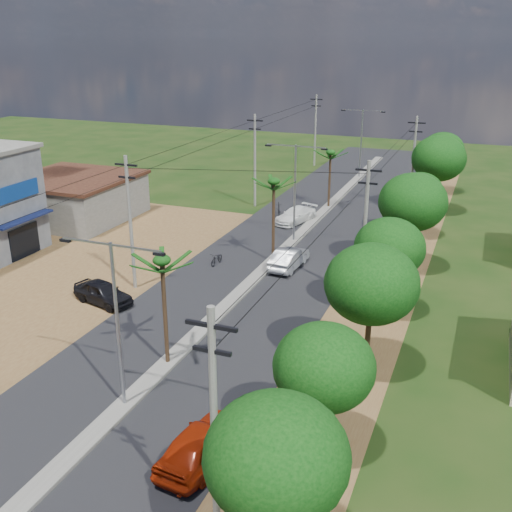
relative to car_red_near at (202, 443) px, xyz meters
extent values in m
plane|color=black|center=(-5.00, 2.04, -0.82)|extent=(160.00, 160.00, 0.00)
cube|color=black|center=(-5.00, 17.04, -0.80)|extent=(12.00, 110.00, 0.04)
cube|color=#605E56|center=(-5.00, 20.04, -0.73)|extent=(1.00, 90.00, 0.18)
cube|color=brown|center=(3.50, 17.04, -0.81)|extent=(5.00, 90.00, 0.03)
cube|color=#101842|center=(-22.60, 16.04, 2.28)|extent=(0.80, 5.40, 0.15)
cube|color=black|center=(-22.95, 16.04, 0.48)|extent=(0.10, 3.00, 2.40)
cube|color=navy|center=(-22.92, 16.04, 4.38)|extent=(0.12, 4.20, 1.20)
cube|color=#605E56|center=(-26.00, 26.04, 0.98)|extent=(10.00, 10.00, 3.60)
cube|color=black|center=(-26.00, 26.04, 2.98)|extent=(10.40, 10.40, 0.30)
ellipsoid|color=black|center=(4.50, -3.96, 3.68)|extent=(4.40, 4.40, 3.74)
cylinder|color=black|center=(4.30, 2.04, 1.10)|extent=(0.28, 0.28, 3.85)
ellipsoid|color=black|center=(4.30, 2.04, 3.30)|extent=(4.00, 4.00, 3.40)
cylinder|color=black|center=(4.70, 9.04, 1.45)|extent=(0.28, 0.28, 4.55)
ellipsoid|color=black|center=(4.70, 9.04, 4.05)|extent=(4.60, 4.60, 3.91)
cylinder|color=black|center=(4.40, 16.04, 1.21)|extent=(0.28, 0.28, 4.06)
ellipsoid|color=black|center=(4.40, 16.04, 3.53)|extent=(4.20, 4.20, 3.57)
cylinder|color=black|center=(4.60, 24.04, 1.56)|extent=(0.28, 0.28, 4.76)
ellipsoid|color=black|center=(4.60, 24.04, 4.28)|extent=(4.80, 4.80, 4.08)
cylinder|color=black|center=(4.20, 32.04, 1.00)|extent=(0.28, 0.28, 3.64)
ellipsoid|color=black|center=(4.20, 32.04, 3.08)|extent=(3.80, 3.80, 3.23)
cylinder|color=black|center=(4.80, 40.04, 1.63)|extent=(0.28, 0.28, 4.90)
ellipsoid|color=black|center=(4.80, 40.04, 4.43)|extent=(5.00, 5.00, 4.25)
cylinder|color=black|center=(4.50, 48.04, 1.35)|extent=(0.28, 0.28, 4.34)
ellipsoid|color=black|center=(4.50, 48.04, 3.83)|extent=(4.40, 4.40, 3.74)
cylinder|color=black|center=(-5.00, 6.04, 2.08)|extent=(0.22, 0.22, 5.80)
cylinder|color=black|center=(-5.00, 22.04, 2.28)|extent=(0.22, 0.22, 6.20)
cylinder|color=black|center=(-5.00, 38.04, 1.93)|extent=(0.22, 0.22, 5.50)
cylinder|color=gray|center=(-5.00, 2.04, 3.18)|extent=(0.16, 0.16, 8.00)
cube|color=gray|center=(-3.80, 2.04, 7.08)|extent=(2.40, 0.08, 0.08)
cube|color=gray|center=(-6.20, 2.04, 7.08)|extent=(2.40, 0.08, 0.08)
cube|color=black|center=(-2.70, 2.04, 6.98)|extent=(0.50, 0.18, 0.12)
cube|color=black|center=(-7.30, 2.04, 6.98)|extent=(0.50, 0.18, 0.12)
cylinder|color=gray|center=(-5.00, 27.04, 3.18)|extent=(0.16, 0.16, 8.00)
cube|color=gray|center=(-3.80, 27.04, 7.08)|extent=(2.40, 0.08, 0.08)
cube|color=gray|center=(-6.20, 27.04, 7.08)|extent=(2.40, 0.08, 0.08)
cube|color=black|center=(-2.70, 27.04, 6.98)|extent=(0.50, 0.18, 0.12)
cube|color=black|center=(-7.30, 27.04, 6.98)|extent=(0.50, 0.18, 0.12)
cylinder|color=gray|center=(-5.00, 52.04, 3.18)|extent=(0.16, 0.16, 8.00)
cube|color=gray|center=(-3.80, 52.04, 7.08)|extent=(2.40, 0.08, 0.08)
cube|color=gray|center=(-6.20, 52.04, 7.08)|extent=(2.40, 0.08, 0.08)
cube|color=black|center=(-2.70, 52.04, 6.98)|extent=(0.50, 0.18, 0.12)
cube|color=black|center=(-7.30, 52.04, 6.98)|extent=(0.50, 0.18, 0.12)
cylinder|color=#605E56|center=(-12.00, 14.04, 3.68)|extent=(0.24, 0.24, 9.00)
cube|color=black|center=(-12.00, 14.04, 7.58)|extent=(1.60, 0.12, 0.12)
cube|color=black|center=(-12.00, 14.04, 6.78)|extent=(1.20, 0.12, 0.12)
cylinder|color=#605E56|center=(-12.00, 36.04, 3.68)|extent=(0.24, 0.24, 9.00)
cube|color=black|center=(-12.00, 36.04, 7.58)|extent=(1.60, 0.12, 0.12)
cube|color=black|center=(-12.00, 36.04, 6.78)|extent=(1.20, 0.12, 0.12)
cylinder|color=#605E56|center=(-12.00, 57.04, 3.68)|extent=(0.24, 0.24, 9.00)
cube|color=black|center=(-12.00, 57.04, 7.58)|extent=(1.60, 0.12, 0.12)
cube|color=black|center=(-12.00, 57.04, 6.78)|extent=(1.20, 0.12, 0.12)
cylinder|color=#605E56|center=(2.50, -3.96, 3.68)|extent=(0.24, 0.24, 9.00)
cube|color=black|center=(2.50, -3.96, 7.58)|extent=(1.60, 0.12, 0.12)
cube|color=black|center=(2.50, -3.96, 6.78)|extent=(1.20, 0.12, 0.12)
cylinder|color=#605E56|center=(2.50, 18.04, 3.68)|extent=(0.24, 0.24, 9.00)
cube|color=black|center=(2.50, 18.04, 7.58)|extent=(1.60, 0.12, 0.12)
cube|color=black|center=(2.50, 18.04, 6.78)|extent=(1.20, 0.12, 0.12)
cylinder|color=#605E56|center=(2.50, 40.04, 3.68)|extent=(0.24, 0.24, 9.00)
cube|color=black|center=(2.50, 40.04, 7.58)|extent=(1.60, 0.12, 0.12)
cube|color=black|center=(2.50, 40.04, 6.78)|extent=(1.20, 0.12, 0.12)
imported|color=maroon|center=(0.00, 0.00, 0.00)|extent=(2.45, 5.00, 1.64)
imported|color=#9CA0A4|center=(-3.50, 21.29, -0.08)|extent=(1.85, 4.61, 1.49)
imported|color=silver|center=(-6.50, 32.11, -0.14)|extent=(3.31, 5.04, 1.36)
imported|color=black|center=(-12.50, 11.14, -0.10)|extent=(4.55, 2.72, 1.45)
imported|color=black|center=(0.20, 1.52, -0.38)|extent=(0.62, 1.69, 0.88)
imported|color=black|center=(-8.70, 19.99, -0.37)|extent=(0.64, 1.72, 0.90)
imported|color=black|center=(-8.79, 34.07, -0.26)|extent=(1.16, 1.92, 1.11)
camera|label=1|loc=(9.20, -17.54, 15.29)|focal=42.00mm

